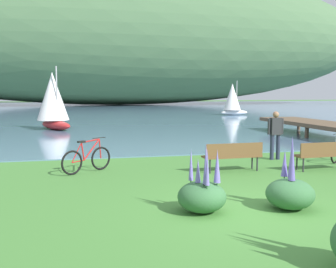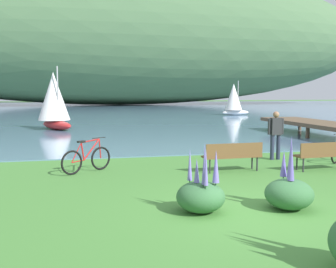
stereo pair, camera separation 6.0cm
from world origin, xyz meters
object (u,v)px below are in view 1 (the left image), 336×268
object	(u,v)px
bicycle_beside_path	(87,159)
sailboat_toward_hillside	(233,99)
park_bench_near_camera	(233,154)
person_at_shoreline	(275,132)
park_bench_further_along	(324,153)
sailboat_mid_bay	(53,100)

from	to	relation	value
bicycle_beside_path	sailboat_toward_hillside	xyz separation A→B (m)	(15.21, 26.39, 1.28)
park_bench_near_camera	sailboat_toward_hillside	xyz separation A→B (m)	(10.92, 27.24, 1.15)
park_bench_near_camera	person_at_shoreline	distance (m)	2.89
park_bench_near_camera	park_bench_further_along	xyz separation A→B (m)	(2.80, -0.40, 0.00)
person_at_shoreline	sailboat_toward_hillside	xyz separation A→B (m)	(8.63, 25.52, 0.70)
park_bench_near_camera	bicycle_beside_path	bearing A→B (deg)	168.79
park_bench_near_camera	sailboat_mid_bay	world-z (taller)	sailboat_mid_bay
park_bench_further_along	bicycle_beside_path	distance (m)	7.20
sailboat_mid_bay	person_at_shoreline	bearing A→B (deg)	-58.32
park_bench_further_along	park_bench_near_camera	bearing A→B (deg)	171.82
person_at_shoreline	sailboat_mid_bay	xyz separation A→B (m)	(-8.23, 13.34, 0.91)
person_at_shoreline	sailboat_toward_hillside	size ratio (longest dim) A/B	0.49
person_at_shoreline	park_bench_further_along	bearing A→B (deg)	-76.30
park_bench_near_camera	person_at_shoreline	size ratio (longest dim) A/B	1.06
sailboat_toward_hillside	sailboat_mid_bay	bearing A→B (deg)	-144.16
park_bench_near_camera	sailboat_toward_hillside	distance (m)	29.37
bicycle_beside_path	park_bench_near_camera	bearing A→B (deg)	-11.21
park_bench_near_camera	bicycle_beside_path	world-z (taller)	bicycle_beside_path
bicycle_beside_path	person_at_shoreline	bearing A→B (deg)	7.52
park_bench_near_camera	park_bench_further_along	distance (m)	2.83
park_bench_further_along	bicycle_beside_path	size ratio (longest dim) A/B	1.22
sailboat_mid_bay	park_bench_further_along	bearing A→B (deg)	-60.50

